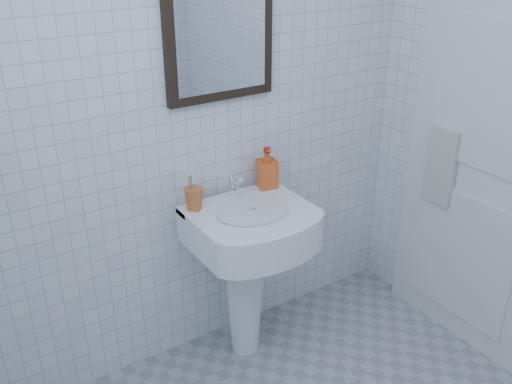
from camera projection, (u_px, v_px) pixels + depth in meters
wall_back at (199, 99)px, 2.42m from camera, size 2.20×0.02×2.50m
washbasin at (247, 257)px, 2.61m from camera, size 0.53×0.39×0.81m
faucet at (235, 188)px, 2.55m from camera, size 0.05×0.11×0.12m
toothbrush_cup at (194, 199)px, 2.45m from camera, size 0.09×0.09×0.10m
soap_dispenser at (267, 168)px, 2.64m from camera, size 0.11×0.11×0.19m
wall_mirror at (220, 26)px, 2.33m from camera, size 0.50×0.04×0.62m
bathroom_door at (482, 151)px, 2.57m from camera, size 0.04×0.80×2.00m
towel_ring at (449, 130)px, 2.67m from camera, size 0.01×0.18×0.18m
hand_towel at (441, 166)px, 2.74m from camera, size 0.03×0.16×0.38m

